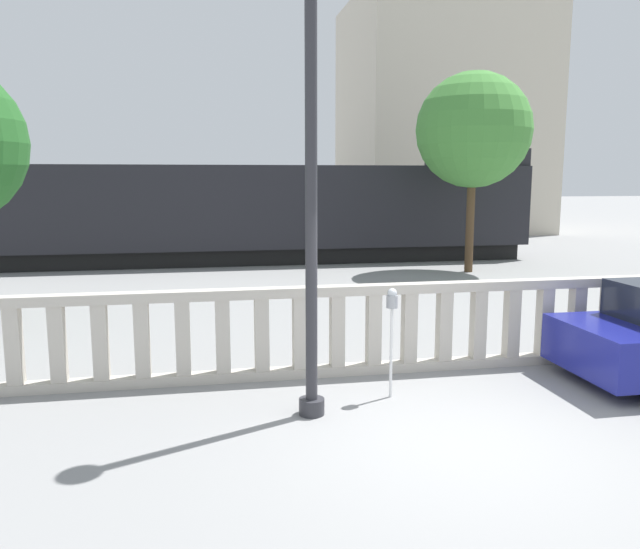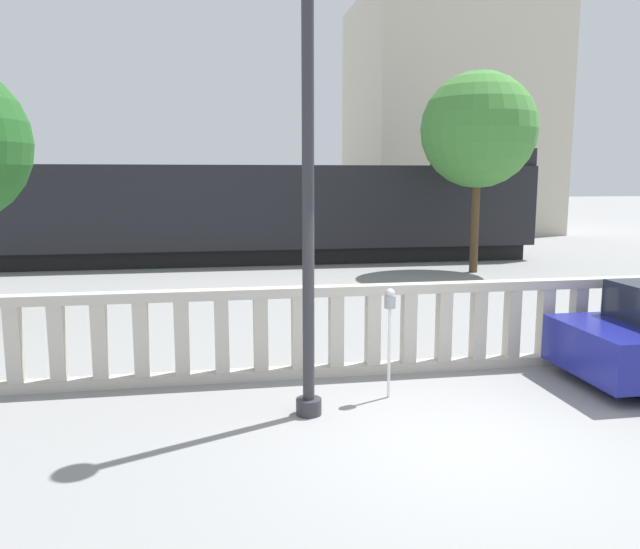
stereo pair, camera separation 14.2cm
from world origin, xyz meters
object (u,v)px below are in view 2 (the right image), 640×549
Objects in this scene: lamppost at (308,139)px; train_near at (156,213)px; parking_meter at (390,313)px; tree_right at (478,130)px.

lamppost is 14.51m from train_near.
train_near is at bearing 106.57° from parking_meter.
lamppost is 0.21× the size of train_near.
tree_right reaches higher than parking_meter.
lamppost reaches higher than train_near.
tree_right reaches higher than train_near.
lamppost is at bearing -160.13° from parking_meter.
lamppost is at bearing -122.48° from tree_right.
parking_meter is (1.14, 0.41, -2.18)m from lamppost.
lamppost is at bearing -78.22° from train_near.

